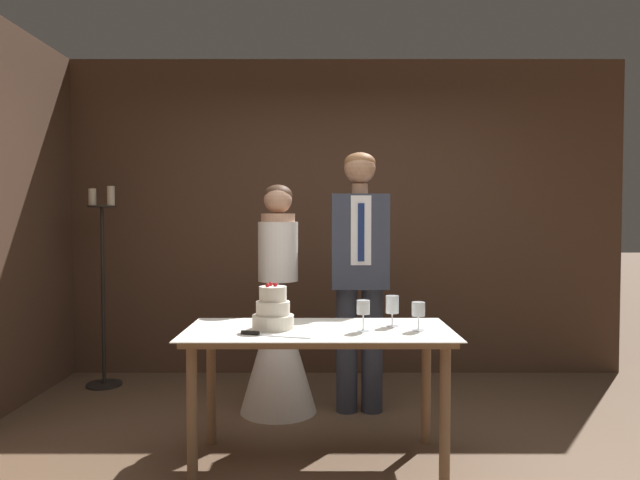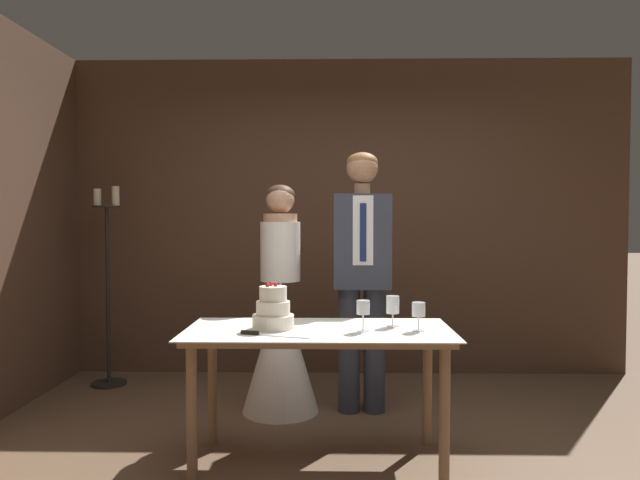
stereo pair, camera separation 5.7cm
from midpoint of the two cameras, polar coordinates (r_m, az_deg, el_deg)
The scene contains 10 objects.
wall_back at distance 5.05m, azimuth 2.72°, elevation 2.27°, with size 4.94×0.12×2.75m, color #513828.
cake_table at distance 3.22m, azimuth 0.38°, elevation -10.48°, with size 1.48×0.70×0.75m.
tiered_cake at distance 3.20m, azimuth -4.20°, elevation -7.11°, with size 0.23×0.23×0.26m.
cake_knife at distance 3.04m, azimuth -5.34°, elevation -9.33°, with size 0.38×0.13×0.02m.
wine_glass_near at distance 3.18m, azimuth 10.34°, elevation -7.00°, with size 0.07×0.07×0.16m.
wine_glass_middle at distance 3.13m, azimuth 4.86°, elevation -6.85°, with size 0.07×0.07×0.17m.
wine_glass_far at distance 3.28m, azimuth 7.78°, elevation -6.59°, with size 0.07×0.07×0.18m.
bride at distance 4.07m, azimuth -3.57°, elevation -8.87°, with size 0.54×0.54×1.60m.
groom at distance 4.00m, azimuth 4.62°, elevation -2.58°, with size 0.40×0.25×1.82m.
candle_stand at distance 4.97m, azimuth -20.14°, elevation -4.85°, with size 0.28×0.28×1.62m.
Camera 2 is at (-0.12, -2.86, 1.36)m, focal length 32.00 mm.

